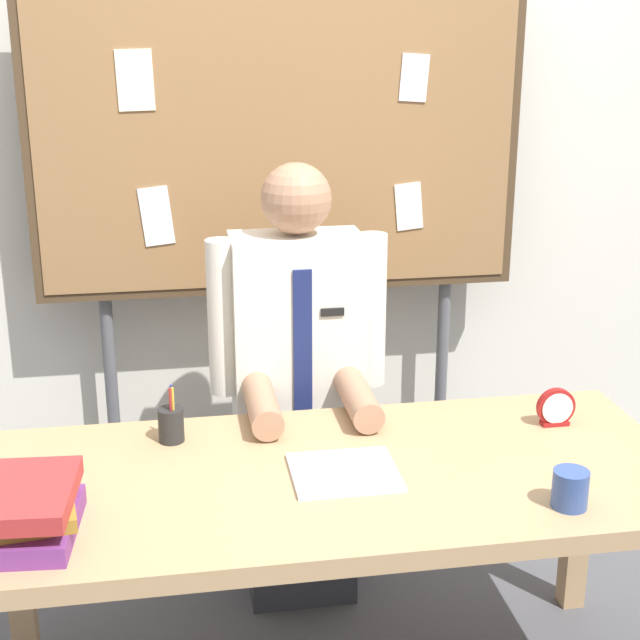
# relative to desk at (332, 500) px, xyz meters

# --- Properties ---
(back_wall) EXTENTS (6.40, 0.08, 2.70)m
(back_wall) POSITION_rel_desk_xyz_m (0.00, 1.18, 0.71)
(back_wall) COLOR silver
(back_wall) RESTS_ON ground_plane
(desk) EXTENTS (1.83, 0.80, 0.72)m
(desk) POSITION_rel_desk_xyz_m (0.00, 0.00, 0.00)
(desk) COLOR tan
(desk) RESTS_ON ground_plane
(person) EXTENTS (0.55, 0.56, 1.42)m
(person) POSITION_rel_desk_xyz_m (0.00, 0.59, 0.02)
(person) COLOR #2D2D33
(person) RESTS_ON ground_plane
(bulletin_board) EXTENTS (1.64, 0.09, 1.95)m
(bulletin_board) POSITION_rel_desk_xyz_m (-0.00, 0.98, 0.77)
(bulletin_board) COLOR #4C3823
(bulletin_board) RESTS_ON ground_plane
(book_stack) EXTENTS (0.24, 0.31, 0.13)m
(book_stack) POSITION_rel_desk_xyz_m (-0.72, -0.19, 0.14)
(book_stack) COLOR #72337F
(book_stack) RESTS_ON desk
(open_notebook) EXTENTS (0.27, 0.24, 0.01)m
(open_notebook) POSITION_rel_desk_xyz_m (0.03, -0.02, 0.09)
(open_notebook) COLOR white
(open_notebook) RESTS_ON desk
(desk_clock) EXTENTS (0.11, 0.04, 0.11)m
(desk_clock) POSITION_rel_desk_xyz_m (0.68, 0.18, 0.13)
(desk_clock) COLOR maroon
(desk_clock) RESTS_ON desk
(coffee_mug) EXTENTS (0.09, 0.09, 0.09)m
(coffee_mug) POSITION_rel_desk_xyz_m (0.52, -0.27, 0.13)
(coffee_mug) COLOR #334C8C
(coffee_mug) RESTS_ON desk
(pen_holder) EXTENTS (0.07, 0.07, 0.16)m
(pen_holder) POSITION_rel_desk_xyz_m (-0.40, 0.25, 0.13)
(pen_holder) COLOR #262626
(pen_holder) RESTS_ON desk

